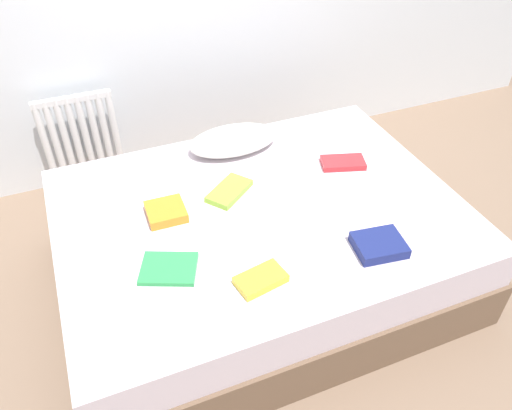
{
  "coord_description": "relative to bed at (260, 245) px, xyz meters",
  "views": [
    {
      "loc": [
        -0.73,
        -1.76,
        2.1
      ],
      "look_at": [
        0.0,
        0.05,
        0.48
      ],
      "focal_mm": 35.34,
      "sensor_mm": 36.0,
      "label": 1
    }
  ],
  "objects": [
    {
      "name": "ground_plane",
      "position": [
        0.0,
        0.0,
        -0.25
      ],
      "size": [
        8.0,
        8.0,
        0.0
      ],
      "primitive_type": "plane",
      "color": "#7F6651"
    },
    {
      "name": "textbook_orange",
      "position": [
        -0.44,
        0.12,
        0.28
      ],
      "size": [
        0.19,
        0.18,
        0.05
      ],
      "primitive_type": "cube",
      "rotation": [
        0.0,
        0.0,
        -0.03
      ],
      "color": "orange",
      "rests_on": "bed"
    },
    {
      "name": "textbook_lime",
      "position": [
        -0.1,
        0.16,
        0.27
      ],
      "size": [
        0.28,
        0.26,
        0.03
      ],
      "primitive_type": "cube",
      "rotation": [
        0.0,
        0.0,
        0.66
      ],
      "color": "#8CC638",
      "rests_on": "bed"
    },
    {
      "name": "pillow",
      "position": [
        0.06,
        0.55,
        0.31
      ],
      "size": [
        0.51,
        0.29,
        0.12
      ],
      "primitive_type": "ellipsoid",
      "color": "white",
      "rests_on": "bed"
    },
    {
      "name": "textbook_navy",
      "position": [
        0.38,
        -0.47,
        0.28
      ],
      "size": [
        0.24,
        0.21,
        0.05
      ],
      "primitive_type": "cube",
      "rotation": [
        0.0,
        0.0,
        -0.13
      ],
      "color": "navy",
      "rests_on": "bed"
    },
    {
      "name": "textbook_green",
      "position": [
        -0.52,
        -0.24,
        0.26
      ],
      "size": [
        0.29,
        0.26,
        0.02
      ],
      "primitive_type": "cube",
      "rotation": [
        0.0,
        0.0,
        -0.4
      ],
      "color": "green",
      "rests_on": "bed"
    },
    {
      "name": "textbook_yellow",
      "position": [
        -0.18,
        -0.45,
        0.27
      ],
      "size": [
        0.23,
        0.16,
        0.04
      ],
      "primitive_type": "cube",
      "rotation": [
        0.0,
        0.0,
        0.19
      ],
      "color": "yellow",
      "rests_on": "bed"
    },
    {
      "name": "textbook_red",
      "position": [
        0.56,
        0.17,
        0.27
      ],
      "size": [
        0.26,
        0.19,
        0.03
      ],
      "primitive_type": "cube",
      "rotation": [
        0.0,
        0.0,
        -0.3
      ],
      "color": "red",
      "rests_on": "bed"
    },
    {
      "name": "bed",
      "position": [
        0.0,
        0.0,
        0.0
      ],
      "size": [
        2.0,
        1.5,
        0.5
      ],
      "color": "brown",
      "rests_on": "ground"
    },
    {
      "name": "radiator",
      "position": [
        -0.74,
        1.2,
        0.15
      ],
      "size": [
        0.47,
        0.04,
        0.56
      ],
      "color": "white",
      "rests_on": "ground"
    }
  ]
}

